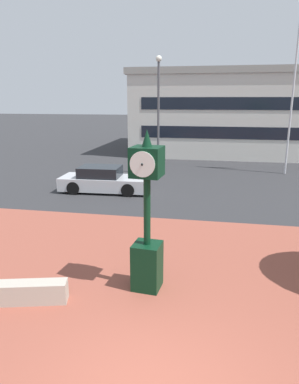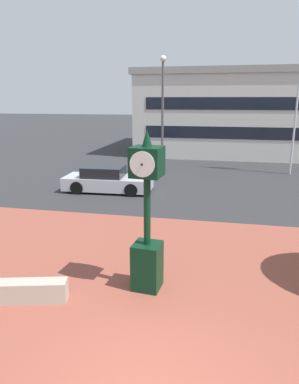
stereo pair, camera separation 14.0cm
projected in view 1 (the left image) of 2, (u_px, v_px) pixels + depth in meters
plaza_brick_paving at (168, 315)px, 7.59m from camera, size 44.00×12.54×0.01m
street_clock at (147, 224)px, 8.28m from camera, size 0.75×0.80×3.90m
car_street_mid at (104, 180)px, 17.64m from camera, size 4.47×1.97×1.28m
flagpole_primary at (299, 81)px, 20.51m from camera, size 1.89×0.14×9.06m
civic_building at (265, 112)px, 31.10m from camera, size 22.48×13.16×6.86m
street_lamp_post at (158, 104)px, 20.66m from camera, size 0.36×0.36×6.97m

